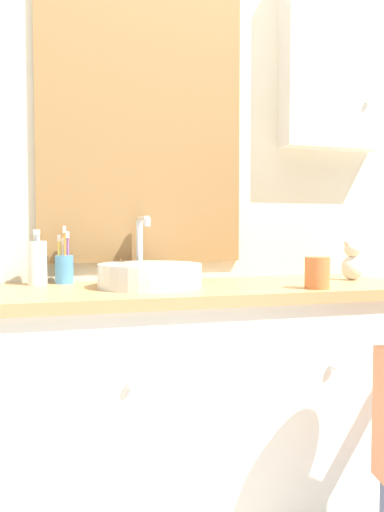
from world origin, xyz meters
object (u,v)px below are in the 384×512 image
at_px(soap_dispenser, 37,262).
at_px(drinking_cup, 317,273).
at_px(toothbrush_holder, 64,267).
at_px(teddy_bear, 352,261).
at_px(sink_basin, 150,274).

distance_m(soap_dispenser, drinking_cup, 0.90).
relative_size(toothbrush_holder, teddy_bear, 1.32).
relative_size(soap_dispenser, teddy_bear, 1.24).
relative_size(toothbrush_holder, drinking_cup, 1.97).
bearing_deg(teddy_bear, drinking_cup, -141.96).
bearing_deg(sink_basin, soap_dispenser, 156.36).
distance_m(teddy_bear, drinking_cup, 0.33).
bearing_deg(soap_dispenser, sink_basin, -23.64).
height_order(soap_dispenser, teddy_bear, soap_dispenser).
bearing_deg(toothbrush_holder, teddy_bear, -9.08).
height_order(toothbrush_holder, teddy_bear, toothbrush_holder).
xyz_separation_m(toothbrush_holder, teddy_bear, (1.01, -0.16, 0.01)).
bearing_deg(soap_dispenser, teddy_bear, -7.32).
distance_m(sink_basin, drinking_cup, 0.52).
relative_size(toothbrush_holder, soap_dispenser, 1.06).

